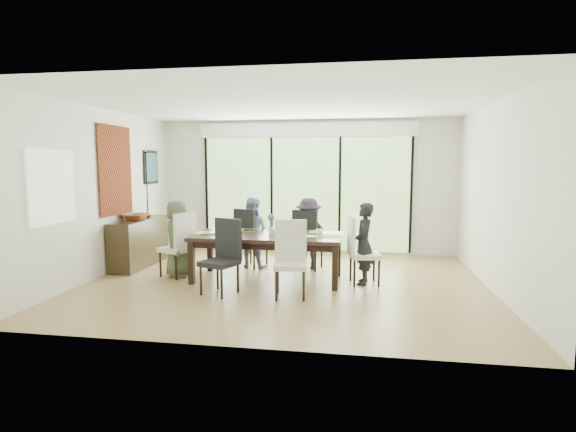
# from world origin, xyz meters

# --- Properties ---
(floor) EXTENTS (6.00, 5.00, 0.01)m
(floor) POSITION_xyz_m (0.00, 0.00, -0.01)
(floor) COLOR brown
(floor) RESTS_ON ground
(ceiling) EXTENTS (6.00, 5.00, 0.01)m
(ceiling) POSITION_xyz_m (0.00, 0.00, 2.71)
(ceiling) COLOR white
(ceiling) RESTS_ON wall_back
(wall_back) EXTENTS (6.00, 0.02, 2.70)m
(wall_back) POSITION_xyz_m (0.00, 2.51, 1.35)
(wall_back) COLOR silver
(wall_back) RESTS_ON floor
(wall_front) EXTENTS (6.00, 0.02, 2.70)m
(wall_front) POSITION_xyz_m (0.00, -2.51, 1.35)
(wall_front) COLOR white
(wall_front) RESTS_ON floor
(wall_left) EXTENTS (0.02, 5.00, 2.70)m
(wall_left) POSITION_xyz_m (-3.01, 0.00, 1.35)
(wall_left) COLOR beige
(wall_left) RESTS_ON floor
(wall_right) EXTENTS (0.02, 5.00, 2.70)m
(wall_right) POSITION_xyz_m (3.01, 0.00, 1.35)
(wall_right) COLOR beige
(wall_right) RESTS_ON floor
(glass_doors) EXTENTS (4.20, 0.02, 2.30)m
(glass_doors) POSITION_xyz_m (0.00, 2.47, 1.20)
(glass_doors) COLOR #598C3F
(glass_doors) RESTS_ON wall_back
(blinds_header) EXTENTS (4.40, 0.06, 0.28)m
(blinds_header) POSITION_xyz_m (0.00, 2.46, 2.50)
(blinds_header) COLOR white
(blinds_header) RESTS_ON wall_back
(mullion_a) EXTENTS (0.05, 0.04, 2.30)m
(mullion_a) POSITION_xyz_m (-2.10, 2.46, 1.20)
(mullion_a) COLOR black
(mullion_a) RESTS_ON wall_back
(mullion_b) EXTENTS (0.05, 0.04, 2.30)m
(mullion_b) POSITION_xyz_m (-0.70, 2.46, 1.20)
(mullion_b) COLOR black
(mullion_b) RESTS_ON wall_back
(mullion_c) EXTENTS (0.05, 0.04, 2.30)m
(mullion_c) POSITION_xyz_m (0.70, 2.46, 1.20)
(mullion_c) COLOR black
(mullion_c) RESTS_ON wall_back
(mullion_d) EXTENTS (0.05, 0.04, 2.30)m
(mullion_d) POSITION_xyz_m (2.10, 2.46, 1.20)
(mullion_d) COLOR black
(mullion_d) RESTS_ON wall_back
(side_window) EXTENTS (0.02, 0.90, 1.00)m
(side_window) POSITION_xyz_m (-2.97, -1.20, 1.50)
(side_window) COLOR #8CAD7F
(side_window) RESTS_ON wall_left
(deck) EXTENTS (6.00, 1.80, 0.10)m
(deck) POSITION_xyz_m (0.00, 3.40, -0.05)
(deck) COLOR #543124
(deck) RESTS_ON ground
(rail_top) EXTENTS (6.00, 0.08, 0.06)m
(rail_top) POSITION_xyz_m (0.00, 4.20, 0.55)
(rail_top) COLOR brown
(rail_top) RESTS_ON deck
(foliage_left) EXTENTS (3.20, 3.20, 3.20)m
(foliage_left) POSITION_xyz_m (-1.80, 5.20, 1.44)
(foliage_left) COLOR #14380F
(foliage_left) RESTS_ON ground
(foliage_mid) EXTENTS (4.00, 4.00, 4.00)m
(foliage_mid) POSITION_xyz_m (0.40, 5.80, 1.80)
(foliage_mid) COLOR #14380F
(foliage_mid) RESTS_ON ground
(foliage_right) EXTENTS (2.80, 2.80, 2.80)m
(foliage_right) POSITION_xyz_m (2.20, 5.00, 1.26)
(foliage_right) COLOR #14380F
(foliage_right) RESTS_ON ground
(foliage_far) EXTENTS (3.60, 3.60, 3.60)m
(foliage_far) POSITION_xyz_m (-0.60, 6.50, 1.62)
(foliage_far) COLOR #14380F
(foliage_far) RESTS_ON ground
(table_top) EXTENTS (2.29, 1.05, 0.06)m
(table_top) POSITION_xyz_m (-0.31, 0.13, 0.69)
(table_top) COLOR black
(table_top) RESTS_ON floor
(table_apron) EXTENTS (2.10, 0.86, 0.10)m
(table_apron) POSITION_xyz_m (-0.31, 0.13, 0.60)
(table_apron) COLOR black
(table_apron) RESTS_ON floor
(table_leg_fl) EXTENTS (0.09, 0.09, 0.66)m
(table_leg_fl) POSITION_xyz_m (-1.39, -0.30, 0.33)
(table_leg_fl) COLOR black
(table_leg_fl) RESTS_ON floor
(table_leg_fr) EXTENTS (0.09, 0.09, 0.66)m
(table_leg_fr) POSITION_xyz_m (0.77, -0.30, 0.33)
(table_leg_fr) COLOR black
(table_leg_fr) RESTS_ON floor
(table_leg_bl) EXTENTS (0.09, 0.09, 0.66)m
(table_leg_bl) POSITION_xyz_m (-1.39, 0.56, 0.33)
(table_leg_bl) COLOR black
(table_leg_bl) RESTS_ON floor
(table_leg_br) EXTENTS (0.09, 0.09, 0.66)m
(table_leg_br) POSITION_xyz_m (0.77, 0.56, 0.33)
(table_leg_br) COLOR black
(table_leg_br) RESTS_ON floor
(chair_left_end) EXTENTS (0.58, 0.58, 1.05)m
(chair_left_end) POSITION_xyz_m (-1.81, 0.13, 0.53)
(chair_left_end) COLOR silver
(chair_left_end) RESTS_ON floor
(chair_right_end) EXTENTS (0.51, 0.51, 1.05)m
(chair_right_end) POSITION_xyz_m (1.19, 0.13, 0.53)
(chair_right_end) COLOR white
(chair_right_end) RESTS_ON floor
(chair_far_left) EXTENTS (0.58, 0.58, 1.05)m
(chair_far_left) POSITION_xyz_m (-0.76, 0.98, 0.53)
(chair_far_left) COLOR black
(chair_far_left) RESTS_ON floor
(chair_far_right) EXTENTS (0.52, 0.52, 1.05)m
(chair_far_right) POSITION_xyz_m (0.24, 0.98, 0.53)
(chair_far_right) COLOR black
(chair_far_right) RESTS_ON floor
(chair_near_left) EXTENTS (0.57, 0.57, 1.05)m
(chair_near_left) POSITION_xyz_m (-0.81, -0.74, 0.53)
(chair_near_left) COLOR black
(chair_near_left) RESTS_ON floor
(chair_near_right) EXTENTS (0.49, 0.49, 1.05)m
(chair_near_right) POSITION_xyz_m (0.19, -0.74, 0.53)
(chair_near_right) COLOR silver
(chair_near_right) RESTS_ON floor
(person_left_end) EXTENTS (0.43, 0.62, 1.23)m
(person_left_end) POSITION_xyz_m (-1.79, 0.13, 0.62)
(person_left_end) COLOR #434F34
(person_left_end) RESTS_ON floor
(person_right_end) EXTENTS (0.39, 0.59, 1.23)m
(person_right_end) POSITION_xyz_m (1.17, 0.13, 0.62)
(person_right_end) COLOR black
(person_right_end) RESTS_ON floor
(person_far_left) EXTENTS (0.64, 0.47, 1.23)m
(person_far_left) POSITION_xyz_m (-0.76, 0.96, 0.62)
(person_far_left) COLOR #7D91B4
(person_far_left) RESTS_ON floor
(person_far_right) EXTENTS (0.64, 0.49, 1.23)m
(person_far_right) POSITION_xyz_m (0.24, 0.96, 0.62)
(person_far_right) COLOR #2A1F2F
(person_far_right) RESTS_ON floor
(placemat_left) EXTENTS (0.42, 0.31, 0.01)m
(placemat_left) POSITION_xyz_m (-1.26, 0.13, 0.72)
(placemat_left) COLOR #A8C145
(placemat_left) RESTS_ON table_top
(placemat_right) EXTENTS (0.42, 0.31, 0.01)m
(placemat_right) POSITION_xyz_m (0.64, 0.13, 0.72)
(placemat_right) COLOR olive
(placemat_right) RESTS_ON table_top
(placemat_far_l) EXTENTS (0.42, 0.31, 0.01)m
(placemat_far_l) POSITION_xyz_m (-0.76, 0.53, 0.72)
(placemat_far_l) COLOR #88C245
(placemat_far_l) RESTS_ON table_top
(placemat_far_r) EXTENTS (0.42, 0.31, 0.01)m
(placemat_far_r) POSITION_xyz_m (0.24, 0.53, 0.72)
(placemat_far_r) COLOR #74A43A
(placemat_far_r) RESTS_ON table_top
(placemat_paper) EXTENTS (0.42, 0.31, 0.01)m
(placemat_paper) POSITION_xyz_m (-0.86, -0.17, 0.72)
(placemat_paper) COLOR white
(placemat_paper) RESTS_ON table_top
(tablet_far_l) EXTENTS (0.25, 0.17, 0.01)m
(tablet_far_l) POSITION_xyz_m (-0.66, 0.48, 0.73)
(tablet_far_l) COLOR black
(tablet_far_l) RESTS_ON table_top
(tablet_far_r) EXTENTS (0.23, 0.16, 0.01)m
(tablet_far_r) POSITION_xyz_m (0.19, 0.48, 0.73)
(tablet_far_r) COLOR black
(tablet_far_r) RESTS_ON table_top
(papers) EXTENTS (0.29, 0.21, 0.00)m
(papers) POSITION_xyz_m (0.39, 0.08, 0.72)
(papers) COLOR white
(papers) RESTS_ON table_top
(platter_base) EXTENTS (0.25, 0.25, 0.02)m
(platter_base) POSITION_xyz_m (-0.86, -0.17, 0.73)
(platter_base) COLOR white
(platter_base) RESTS_ON table_top
(platter_snacks) EXTENTS (0.19, 0.19, 0.01)m
(platter_snacks) POSITION_xyz_m (-0.86, -0.17, 0.75)
(platter_snacks) COLOR orange
(platter_snacks) RESTS_ON table_top
(vase) EXTENTS (0.08, 0.08, 0.11)m
(vase) POSITION_xyz_m (-0.26, 0.18, 0.77)
(vase) COLOR silver
(vase) RESTS_ON table_top
(hyacinth_stems) EXTENTS (0.04, 0.04, 0.15)m
(hyacinth_stems) POSITION_xyz_m (-0.26, 0.18, 0.89)
(hyacinth_stems) COLOR #337226
(hyacinth_stems) RESTS_ON table_top
(hyacinth_blooms) EXTENTS (0.11, 0.11, 0.11)m
(hyacinth_blooms) POSITION_xyz_m (-0.26, 0.18, 0.98)
(hyacinth_blooms) COLOR #4351A8
(hyacinth_blooms) RESTS_ON table_top
(laptop) EXTENTS (0.37, 0.34, 0.02)m
(laptop) POSITION_xyz_m (-1.16, 0.03, 0.73)
(laptop) COLOR silver
(laptop) RESTS_ON table_top
(cup_a) EXTENTS (0.17, 0.17, 0.09)m
(cup_a) POSITION_xyz_m (-1.01, 0.28, 0.76)
(cup_a) COLOR white
(cup_a) RESTS_ON table_top
(cup_b) EXTENTS (0.12, 0.12, 0.09)m
(cup_b) POSITION_xyz_m (-0.16, 0.03, 0.76)
(cup_b) COLOR white
(cup_b) RESTS_ON table_top
(cup_c) EXTENTS (0.17, 0.17, 0.09)m
(cup_c) POSITION_xyz_m (0.49, 0.23, 0.76)
(cup_c) COLOR white
(cup_c) RESTS_ON table_top
(book) EXTENTS (0.24, 0.26, 0.02)m
(book) POSITION_xyz_m (-0.06, 0.18, 0.73)
(book) COLOR white
(book) RESTS_ON table_top
(sideboard) EXTENTS (0.42, 1.49, 0.84)m
(sideboard) POSITION_xyz_m (-2.76, 0.73, 0.42)
(sideboard) COLOR black
(sideboard) RESTS_ON floor
(bowl) EXTENTS (0.44, 0.44, 0.11)m
(bowl) POSITION_xyz_m (-2.76, 0.63, 0.89)
(bowl) COLOR brown
(bowl) RESTS_ON sideboard
(candlestick_base) EXTENTS (0.09, 0.09, 0.04)m
(candlestick_base) POSITION_xyz_m (-2.76, 1.08, 0.86)
(candlestick_base) COLOR black
(candlestick_base) RESTS_ON sideboard
(candlestick_shaft) EXTENTS (0.02, 0.02, 1.16)m
(candlestick_shaft) POSITION_xyz_m (-2.76, 1.08, 1.44)
(candlestick_shaft) COLOR black
(candlestick_shaft) RESTS_ON sideboard
(candlestick_pan) EXTENTS (0.09, 0.09, 0.03)m
(candlestick_pan) POSITION_xyz_m (-2.76, 1.08, 2.02)
(candlestick_pan) COLOR black
(candlestick_pan) RESTS_ON sideboard
(candle) EXTENTS (0.03, 0.03, 0.09)m
(candle) POSITION_xyz_m (-2.76, 1.08, 2.08)
(candle) COLOR silver
(candle) RESTS_ON sideboard
(tapestry) EXTENTS (0.02, 1.00, 1.50)m
(tapestry) POSITION_xyz_m (-2.97, 0.40, 1.70)
(tapestry) COLOR maroon
(tapestry) RESTS_ON wall_left
(art_frame) EXTENTS (0.03, 0.55, 0.65)m
(art_frame) POSITION_xyz_m (-2.97, 1.70, 1.75)
(art_frame) COLOR black
(art_frame) RESTS_ON wall_left
(art_canvas) EXTENTS (0.01, 0.45, 0.55)m
(art_canvas) POSITION_xyz_m (-2.95, 1.70, 1.75)
(art_canvas) COLOR #1A4853
(art_canvas) RESTS_ON wall_left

